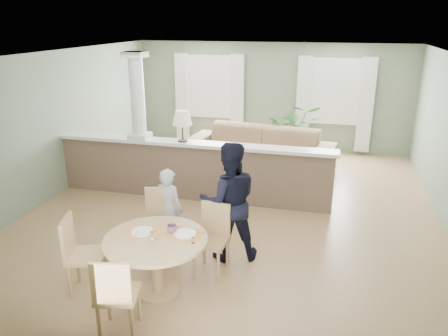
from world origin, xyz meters
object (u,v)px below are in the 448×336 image
(sofa, at_px, (258,150))
(child_person, at_px, (169,209))
(houseplant, at_px, (295,132))
(dining_table, at_px, (157,249))
(chair_far_man, at_px, (213,235))
(chair_side, at_px, (80,251))
(chair_far_boy, at_px, (159,219))
(chair_near, at_px, (116,293))
(man_person, at_px, (229,202))

(sofa, distance_m, child_person, 3.82)
(sofa, relative_size, houseplant, 2.34)
(houseplant, bearing_deg, dining_table, -100.63)
(chair_far_man, bearing_deg, chair_side, -142.85)
(houseplant, relative_size, chair_far_boy, 1.43)
(chair_near, bearing_deg, dining_table, -110.42)
(sofa, distance_m, chair_side, 5.22)
(houseplant, distance_m, chair_side, 6.41)
(sofa, distance_m, dining_table, 4.88)
(man_person, bearing_deg, chair_far_boy, -12.46)
(houseplant, distance_m, chair_far_boy, 5.17)
(chair_far_boy, distance_m, man_person, 1.05)
(chair_far_boy, relative_size, chair_far_man, 1.04)
(chair_far_man, bearing_deg, dining_table, -120.46)
(chair_side, relative_size, man_person, 0.58)
(child_person, bearing_deg, sofa, -87.14)
(chair_far_man, xyz_separation_m, man_person, (0.13, 0.38, 0.33))
(chair_far_boy, height_order, chair_near, chair_far_boy)
(child_person, bearing_deg, chair_near, 107.19)
(chair_far_man, bearing_deg, houseplant, 89.72)
(chair_side, bearing_deg, chair_near, -145.75)
(sofa, relative_size, chair_near, 3.40)
(sofa, height_order, child_person, child_person)
(dining_table, relative_size, man_person, 0.74)
(chair_far_boy, xyz_separation_m, man_person, (0.99, 0.14, 0.32))
(sofa, bearing_deg, chair_near, -87.75)
(chair_far_boy, height_order, child_person, child_person)
(chair_far_man, relative_size, man_person, 0.55)
(houseplant, height_order, chair_far_man, houseplant)
(chair_near, bearing_deg, man_person, -124.14)
(sofa, xyz_separation_m, chair_side, (-1.35, -5.04, 0.07))
(chair_far_man, bearing_deg, child_person, 158.44)
(houseplant, xyz_separation_m, child_person, (-1.37, -4.79, -0.07))
(dining_table, xyz_separation_m, chair_far_boy, (-0.34, 0.93, -0.07))
(dining_table, relative_size, chair_far_boy, 1.29)
(chair_far_boy, relative_size, man_person, 0.57)
(sofa, relative_size, man_person, 1.91)
(chair_side, bearing_deg, dining_table, -96.21)
(chair_side, relative_size, child_person, 0.80)
(houseplant, relative_size, dining_table, 1.11)
(dining_table, bearing_deg, houseplant, 79.37)
(chair_far_man, distance_m, child_person, 0.88)
(houseplant, relative_size, child_person, 1.11)
(houseplant, xyz_separation_m, dining_table, (-1.11, -5.89, -0.09))
(chair_far_boy, bearing_deg, dining_table, -83.11)
(chair_far_boy, bearing_deg, chair_side, -131.82)
(dining_table, relative_size, chair_side, 1.26)
(chair_far_boy, distance_m, chair_side, 1.26)
(dining_table, relative_size, child_person, 1.01)
(houseplant, distance_m, child_person, 4.98)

